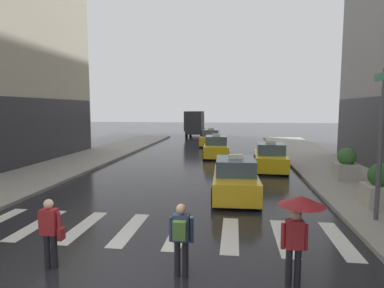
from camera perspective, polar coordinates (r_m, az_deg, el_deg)
name	(u,v)px	position (r m, az deg, el deg)	size (l,w,h in m)	color
ground_plane	(119,283)	(7.66, -12.76, -22.86)	(160.00, 160.00, 0.00)	black
crosswalk_markings	(154,230)	(10.25, -6.73, -14.95)	(11.30, 2.80, 0.01)	silver
taxi_lead	(235,179)	(13.89, 7.68, -6.18)	(2.04, 4.59, 1.80)	gold
taxi_second	(270,158)	(20.24, 13.69, -2.37)	(2.06, 4.60, 1.80)	yellow
taxi_third	(216,147)	(24.95, 4.32, -0.59)	(2.09, 4.61, 1.80)	yellow
taxi_fourth	(211,138)	(32.45, 3.36, 1.01)	(2.01, 4.58, 1.80)	gold
box_truck	(195,122)	(43.66, 0.57, 3.86)	(2.39, 7.58, 3.35)	#2D2D2D
pedestrian_with_umbrella	(299,216)	(7.12, 18.43, -12.01)	(0.96, 0.96, 1.94)	black
pedestrian_with_backpack	(181,235)	(7.29, -1.97, -15.77)	(0.55, 0.43, 1.65)	black
pedestrian_with_handbag	(50,229)	(8.35, -23.82, -13.68)	(0.60, 0.24, 1.65)	black
planter_near_corner	(380,187)	(13.66, 30.39, -6.58)	(1.10, 1.10, 1.60)	#A8A399
planter_mid_block	(346,165)	(18.05, 25.69, -3.38)	(1.10, 1.10, 1.60)	#A8A399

